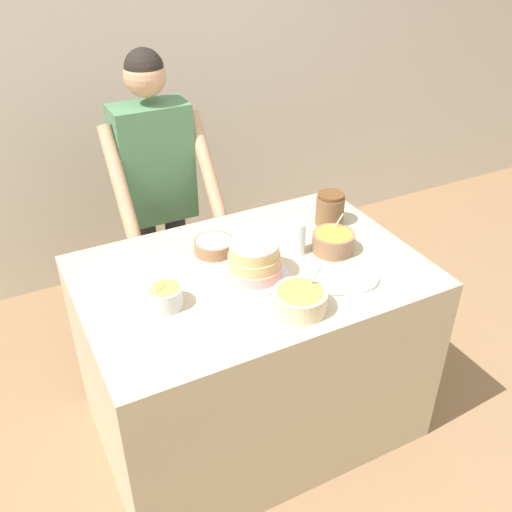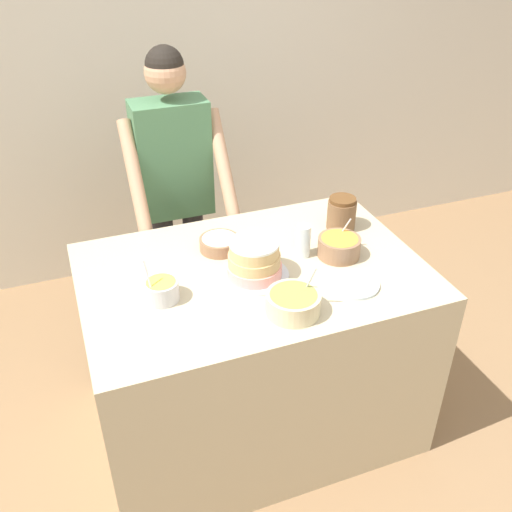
{
  "view_description": "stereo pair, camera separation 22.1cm",
  "coord_description": "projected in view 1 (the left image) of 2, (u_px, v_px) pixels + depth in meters",
  "views": [
    {
      "loc": [
        -0.88,
        -1.27,
        2.21
      ],
      "look_at": [
        -0.0,
        0.43,
        0.99
      ],
      "focal_mm": 40.0,
      "sensor_mm": 36.0,
      "label": 1
    },
    {
      "loc": [
        -0.68,
        -1.36,
        2.21
      ],
      "look_at": [
        -0.0,
        0.43,
        0.99
      ],
      "focal_mm": 40.0,
      "sensor_mm": 36.0,
      "label": 2
    }
  ],
  "objects": [
    {
      "name": "ground_plane",
      "position": [
        302.0,
        494.0,
        2.48
      ],
      "size": [
        14.0,
        14.0,
        0.0
      ],
      "primitive_type": "plane",
      "color": "#93704C"
    },
    {
      "name": "wall_back",
      "position": [
        127.0,
        75.0,
        3.36
      ],
      "size": [
        10.0,
        0.05,
        2.6
      ],
      "color": "silver",
      "rests_on": "ground_plane"
    },
    {
      "name": "counter",
      "position": [
        252.0,
        351.0,
        2.6
      ],
      "size": [
        1.41,
        0.96,
        0.89
      ],
      "color": "#C6B793",
      "rests_on": "ground_plane"
    },
    {
      "name": "person_baker",
      "position": [
        156.0,
        180.0,
        2.86
      ],
      "size": [
        0.5,
        0.45,
        1.63
      ],
      "color": "#2D2D38",
      "rests_on": "ground_plane"
    },
    {
      "name": "cake",
      "position": [
        254.0,
        261.0,
        2.28
      ],
      "size": [
        0.28,
        0.28,
        0.16
      ],
      "color": "silver",
      "rests_on": "counter"
    },
    {
      "name": "frosting_bowl_olive",
      "position": [
        300.0,
        300.0,
        2.11
      ],
      "size": [
        0.2,
        0.2,
        0.19
      ],
      "color": "beige",
      "rests_on": "counter"
    },
    {
      "name": "frosting_bowl_orange",
      "position": [
        333.0,
        241.0,
        2.46
      ],
      "size": [
        0.18,
        0.18,
        0.15
      ],
      "color": "#936B4C",
      "rests_on": "counter"
    },
    {
      "name": "frosting_bowl_yellow",
      "position": [
        165.0,
        296.0,
        2.13
      ],
      "size": [
        0.13,
        0.13,
        0.18
      ],
      "color": "silver",
      "rests_on": "counter"
    },
    {
      "name": "frosting_bowl_white",
      "position": [
        214.0,
        246.0,
        2.46
      ],
      "size": [
        0.17,
        0.17,
        0.06
      ],
      "color": "#936B4C",
      "rests_on": "counter"
    },
    {
      "name": "drinking_glass",
      "position": [
        298.0,
        238.0,
        2.43
      ],
      "size": [
        0.06,
        0.06,
        0.15
      ],
      "color": "silver",
      "rests_on": "counter"
    },
    {
      "name": "ceramic_plate",
      "position": [
        353.0,
        278.0,
        2.3
      ],
      "size": [
        0.21,
        0.21,
        0.01
      ],
      "color": "silver",
      "rests_on": "counter"
    },
    {
      "name": "stoneware_jar",
      "position": [
        330.0,
        209.0,
        2.65
      ],
      "size": [
        0.13,
        0.13,
        0.15
      ],
      "color": "brown",
      "rests_on": "counter"
    }
  ]
}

